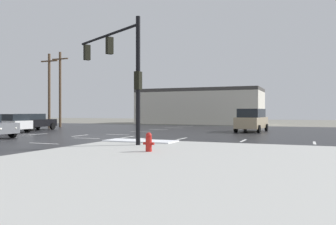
{
  "coord_description": "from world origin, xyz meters",
  "views": [
    {
      "loc": [
        13.57,
        -21.08,
        1.79
      ],
      "look_at": [
        1.62,
        8.46,
        1.72
      ],
      "focal_mm": 36.62,
      "sensor_mm": 36.0,
      "label": 1
    }
  ],
  "objects_px": {
    "sedan_black": "(34,121)",
    "utility_pole_far": "(49,89)",
    "utility_pole_distant": "(60,88)",
    "sedan_white": "(7,123)",
    "suv_tan": "(252,120)",
    "fire_hydrant": "(149,142)",
    "traffic_signal_mast": "(120,63)"
  },
  "relations": [
    {
      "from": "utility_pole_distant",
      "to": "sedan_black",
      "type": "bearing_deg",
      "value": -72.25
    },
    {
      "from": "traffic_signal_mast",
      "to": "sedan_black",
      "type": "bearing_deg",
      "value": -3.41
    },
    {
      "from": "fire_hydrant",
      "to": "sedan_white",
      "type": "bearing_deg",
      "value": 152.82
    },
    {
      "from": "fire_hydrant",
      "to": "suv_tan",
      "type": "height_order",
      "value": "suv_tan"
    },
    {
      "from": "traffic_signal_mast",
      "to": "utility_pole_far",
      "type": "distance_m",
      "value": 22.06
    },
    {
      "from": "traffic_signal_mast",
      "to": "sedan_white",
      "type": "distance_m",
      "value": 15.83
    },
    {
      "from": "traffic_signal_mast",
      "to": "sedan_black",
      "type": "height_order",
      "value": "traffic_signal_mast"
    },
    {
      "from": "sedan_white",
      "to": "utility_pole_far",
      "type": "distance_m",
      "value": 9.33
    },
    {
      "from": "suv_tan",
      "to": "sedan_black",
      "type": "height_order",
      "value": "suv_tan"
    },
    {
      "from": "utility_pole_distant",
      "to": "traffic_signal_mast",
      "type": "bearing_deg",
      "value": -42.94
    },
    {
      "from": "sedan_black",
      "to": "utility_pole_far",
      "type": "height_order",
      "value": "utility_pole_far"
    },
    {
      "from": "traffic_signal_mast",
      "to": "fire_hydrant",
      "type": "distance_m",
      "value": 6.0
    },
    {
      "from": "traffic_signal_mast",
      "to": "utility_pole_far",
      "type": "relative_size",
      "value": 0.78
    },
    {
      "from": "sedan_white",
      "to": "utility_pole_distant",
      "type": "relative_size",
      "value": 0.54
    },
    {
      "from": "utility_pole_far",
      "to": "sedan_white",
      "type": "bearing_deg",
      "value": -71.66
    },
    {
      "from": "utility_pole_far",
      "to": "sedan_black",
      "type": "bearing_deg",
      "value": -66.04
    },
    {
      "from": "utility_pole_distant",
      "to": "suv_tan",
      "type": "bearing_deg",
      "value": -2.7
    },
    {
      "from": "suv_tan",
      "to": "utility_pole_far",
      "type": "height_order",
      "value": "utility_pole_far"
    },
    {
      "from": "utility_pole_far",
      "to": "utility_pole_distant",
      "type": "bearing_deg",
      "value": 91.47
    },
    {
      "from": "traffic_signal_mast",
      "to": "suv_tan",
      "type": "bearing_deg",
      "value": -78.8
    },
    {
      "from": "fire_hydrant",
      "to": "utility_pole_far",
      "type": "xyz_separation_m",
      "value": [
        -20.26,
        17.23,
        3.77
      ]
    },
    {
      "from": "sedan_white",
      "to": "suv_tan",
      "type": "bearing_deg",
      "value": -149.29
    },
    {
      "from": "utility_pole_far",
      "to": "fire_hydrant",
      "type": "bearing_deg",
      "value": -40.38
    },
    {
      "from": "traffic_signal_mast",
      "to": "utility_pole_distant",
      "type": "height_order",
      "value": "utility_pole_distant"
    },
    {
      "from": "fire_hydrant",
      "to": "utility_pole_far",
      "type": "relative_size",
      "value": 0.1
    },
    {
      "from": "traffic_signal_mast",
      "to": "utility_pole_distant",
      "type": "distance_m",
      "value": 23.32
    },
    {
      "from": "suv_tan",
      "to": "fire_hydrant",
      "type": "bearing_deg",
      "value": 179.7
    },
    {
      "from": "fire_hydrant",
      "to": "utility_pole_distant",
      "type": "xyz_separation_m",
      "value": [
        -20.31,
        19.09,
        4.02
      ]
    },
    {
      "from": "sedan_black",
      "to": "utility_pole_distant",
      "type": "relative_size",
      "value": 0.53
    },
    {
      "from": "utility_pole_far",
      "to": "utility_pole_distant",
      "type": "height_order",
      "value": "utility_pole_distant"
    },
    {
      "from": "fire_hydrant",
      "to": "sedan_black",
      "type": "bearing_deg",
      "value": 144.99
    },
    {
      "from": "sedan_white",
      "to": "sedan_black",
      "type": "xyz_separation_m",
      "value": [
        -0.77,
        3.82,
        0.0
      ]
    }
  ]
}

